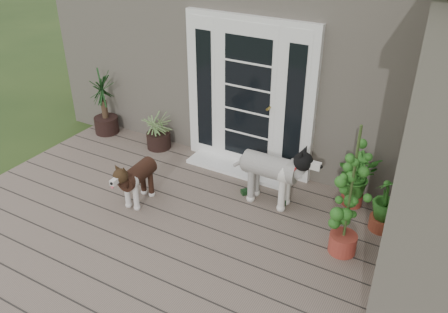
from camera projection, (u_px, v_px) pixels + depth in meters
The scene contains 14 objects.
deck at pixel (171, 262), 5.12m from camera, with size 6.20×4.60×0.12m, color #6B5B4C.
house_main at pixel (317, 37), 7.61m from camera, with size 7.40×4.00×3.10m, color #665E54.
door_unit at pixel (249, 96), 6.32m from camera, with size 1.90×0.14×2.15m, color white.
door_step at pixel (240, 169), 6.68m from camera, with size 1.60×0.40×0.05m, color white.
brindle_dog at pixel (138, 181), 5.88m from camera, with size 0.31×0.73×0.61m, color #391F14, non-canonical shape.
white_dog at pixel (270, 176), 5.82m from camera, with size 0.40×0.93×0.78m, color beige, non-canonical shape.
spider_plant at pixel (158, 128), 7.15m from camera, with size 0.62×0.62×0.66m, color #8EAA68, non-canonical shape.
yucca at pixel (104, 102), 7.51m from camera, with size 0.74×0.74×1.07m, color #103218, non-canonical shape.
herb_a at pixel (355, 183), 5.81m from camera, with size 0.51×0.51×0.64m, color #1E651C.
herb_b at pixel (354, 186), 5.87m from camera, with size 0.34×0.34×0.51m, color #17511B.
herb_c at pixel (385, 209), 5.40m from camera, with size 0.36×0.36×0.56m, color #234D16.
sapling at pixel (351, 191), 4.79m from camera, with size 0.47×0.47×1.61m, color #1A5D21, non-canonical shape.
clog_left at pixel (284, 197), 6.03m from camera, with size 0.14×0.30×0.09m, color #143316, non-canonical shape.
clog_right at pixel (249, 190), 6.18m from camera, with size 0.12×0.26×0.08m, color black, non-canonical shape.
Camera 1 is at (2.43, -2.69, 3.59)m, focal length 37.39 mm.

